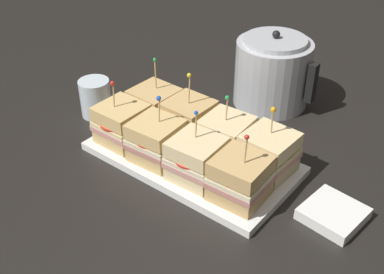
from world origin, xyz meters
TOP-DOWN VIEW (x-y plane):
  - ground_plane at (0.00, 0.00)m, footprint 6.00×6.00m
  - serving_platter at (0.00, 0.00)m, footprint 0.47×0.25m
  - sandwich_front_far_left at (-0.16, -0.05)m, footprint 0.11×0.11m
  - sandwich_front_center_left at (-0.06, -0.06)m, footprint 0.11×0.11m
  - sandwich_front_center_right at (0.06, -0.05)m, footprint 0.11×0.11m
  - sandwich_front_far_right at (0.16, -0.05)m, footprint 0.11×0.11m
  - sandwich_back_far_left at (-0.16, 0.06)m, footprint 0.11×0.11m
  - sandwich_back_center_left at (-0.05, 0.06)m, footprint 0.11×0.11m
  - sandwich_back_center_right at (0.05, 0.05)m, footprint 0.11×0.11m
  - sandwich_back_far_right at (0.16, 0.06)m, footprint 0.11×0.11m
  - kettle_steel at (0.00, 0.34)m, footprint 0.22×0.20m
  - drinking_glass at (-0.32, 0.01)m, footprint 0.08×0.08m
  - napkin_stack at (0.33, 0.02)m, footprint 0.12×0.12m

SIDE VIEW (x-z plane):
  - ground_plane at x=0.00m, z-range 0.00..0.00m
  - serving_platter at x=0.00m, z-range 0.00..0.02m
  - napkin_stack at x=0.33m, z-range 0.00..0.02m
  - drinking_glass at x=-0.32m, z-range 0.00..0.10m
  - sandwich_back_center_right at x=0.05m, z-range -0.01..0.14m
  - sandwich_back_far_left at x=-0.16m, z-range -0.02..0.15m
  - sandwich_front_far_right at x=0.16m, z-range -0.01..0.14m
  - sandwich_front_center_right at x=0.06m, z-range -0.01..0.14m
  - sandwich_front_center_left at x=-0.06m, z-range -0.01..0.14m
  - sandwich_back_center_left at x=-0.05m, z-range -0.02..0.15m
  - sandwich_back_far_right at x=0.16m, z-range -0.01..0.14m
  - sandwich_front_far_left at x=-0.16m, z-range -0.01..0.14m
  - kettle_steel at x=0.00m, z-range -0.01..0.19m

